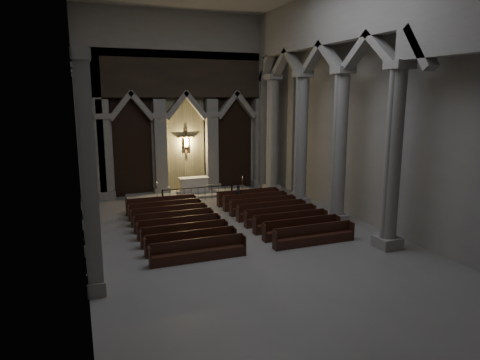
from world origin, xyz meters
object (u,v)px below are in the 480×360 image
at_px(candle_stand_left, 157,196).
at_px(pews, 229,221).
at_px(altar, 194,185).
at_px(altar_rail, 198,192).
at_px(candle_stand_right, 242,189).
at_px(worshipper, 239,195).

height_order(candle_stand_left, pews, candle_stand_left).
distance_m(altar, altar_rail, 2.01).
xyz_separation_m(altar, candle_stand_right, (3.06, -1.26, -0.33)).
relative_size(altar, candle_stand_left, 1.59).
height_order(altar, altar_rail, altar).
height_order(altar, worshipper, worshipper).
bearing_deg(pews, candle_stand_right, 63.08).
relative_size(candle_stand_right, pews, 0.13).
distance_m(altar, candle_stand_right, 3.33).
distance_m(altar_rail, candle_stand_left, 2.61).
bearing_deg(candle_stand_left, pews, -69.64).
height_order(altar, candle_stand_right, candle_stand_right).
bearing_deg(pews, altar_rail, 90.00).
xyz_separation_m(candle_stand_left, candle_stand_right, (5.78, -0.10, -0.01)).
xyz_separation_m(altar, worshipper, (1.78, -3.92, -0.04)).
distance_m(pews, worshipper, 4.39).
height_order(altar, pews, altar).
relative_size(candle_stand_right, worshipper, 0.98).
xyz_separation_m(altar_rail, candle_stand_right, (3.32, 0.73, -0.28)).
distance_m(candle_stand_left, worshipper, 5.29).
bearing_deg(worshipper, candle_stand_right, 46.45).
bearing_deg(candle_stand_right, altar_rail, -167.59).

